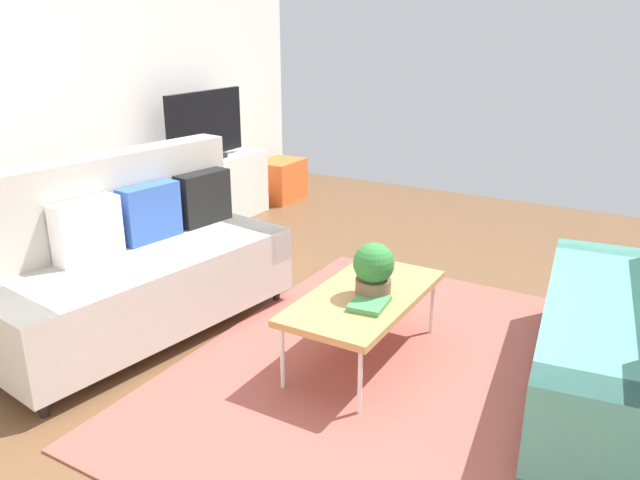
{
  "coord_description": "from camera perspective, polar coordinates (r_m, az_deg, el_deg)",
  "views": [
    {
      "loc": [
        -3.0,
        -1.41,
        1.87
      ],
      "look_at": [
        0.0,
        0.34,
        0.65
      ],
      "focal_mm": 34.9,
      "sensor_mm": 36.0,
      "label": 1
    }
  ],
  "objects": [
    {
      "name": "tv",
      "position": [
        5.98,
        -10.45,
        10.18
      ],
      "size": [
        1.0,
        0.2,
        0.64
      ],
      "color": "black",
      "rests_on": "tv_console"
    },
    {
      "name": "area_rug",
      "position": [
        3.61,
        6.48,
        -11.86
      ],
      "size": [
        2.9,
        2.2,
        0.01
      ],
      "primitive_type": "cube",
      "color": "#9E4C42",
      "rests_on": "ground_plane"
    },
    {
      "name": "bottle_0",
      "position": [
        5.83,
        -11.65,
        7.53
      ],
      "size": [
        0.04,
        0.04,
        0.15
      ],
      "primitive_type": "cylinder",
      "color": "#3F8C4C",
      "rests_on": "tv_console"
    },
    {
      "name": "wall_far",
      "position": [
        5.19,
        -24.82,
        12.97
      ],
      "size": [
        6.4,
        0.12,
        2.9
      ],
      "primitive_type": "cube",
      "color": "white",
      "rests_on": "ground_plane"
    },
    {
      "name": "vase_1",
      "position": [
        5.78,
        -13.35,
        7.14
      ],
      "size": [
        0.1,
        0.1,
        0.12
      ],
      "primitive_type": "cylinder",
      "color": "#4C72B2",
      "rests_on": "tv_console"
    },
    {
      "name": "ground_plane",
      "position": [
        3.81,
        4.5,
        -10.15
      ],
      "size": [
        7.68,
        7.68,
        0.0
      ],
      "primitive_type": "plane",
      "color": "brown"
    },
    {
      "name": "tv_console",
      "position": [
        6.12,
        -10.24,
        4.34
      ],
      "size": [
        1.4,
        0.44,
        0.64
      ],
      "primitive_type": "cube",
      "color": "silver",
      "rests_on": "ground_plane"
    },
    {
      "name": "potted_plant",
      "position": [
        3.45,
        4.94,
        -2.7
      ],
      "size": [
        0.23,
        0.23,
        0.31
      ],
      "color": "brown",
      "rests_on": "coffee_table"
    },
    {
      "name": "couch_beige",
      "position": [
        4.05,
        -16.75,
        -2.05
      ],
      "size": [
        2.0,
        1.09,
        1.1
      ],
      "rotation": [
        0.0,
        0.0,
        3.0
      ],
      "color": "#B2ADA3",
      "rests_on": "ground_plane"
    },
    {
      "name": "storage_trunk",
      "position": [
        6.93,
        -3.68,
        5.52
      ],
      "size": [
        0.52,
        0.4,
        0.44
      ],
      "primitive_type": "cube",
      "color": "orange",
      "rests_on": "ground_plane"
    },
    {
      "name": "vase_0",
      "position": [
        5.64,
        -14.69,
        7.07
      ],
      "size": [
        0.13,
        0.13,
        0.18
      ],
      "primitive_type": "cylinder",
      "color": "#4C72B2",
      "rests_on": "tv_console"
    },
    {
      "name": "coffee_table",
      "position": [
        3.55,
        4.09,
        -5.33
      ],
      "size": [
        1.1,
        0.56,
        0.42
      ],
      "color": "#B7844C",
      "rests_on": "ground_plane"
    },
    {
      "name": "table_book_0",
      "position": [
        3.38,
        4.55,
        -5.81
      ],
      "size": [
        0.26,
        0.21,
        0.03
      ],
      "primitive_type": "cube",
      "rotation": [
        0.0,
        0.0,
        0.11
      ],
      "color": "#3F8C4C",
      "rests_on": "coffee_table"
    }
  ]
}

